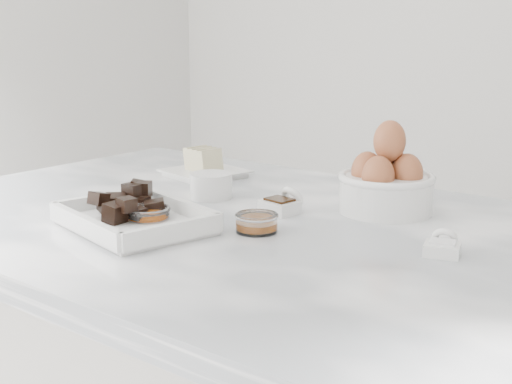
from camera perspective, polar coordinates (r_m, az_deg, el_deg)
marble_slab at (r=1.19m, az=-1.65°, el=-2.93°), size 1.20×0.80×0.04m
chocolate_dish at (r=1.13m, az=-9.72°, el=-1.68°), size 0.27×0.23×0.06m
butter_plate at (r=1.50m, az=-4.20°, el=2.04°), size 0.17×0.17×0.06m
sugar_ramekin at (r=1.31m, az=-3.61°, el=0.60°), size 0.08×0.08×0.05m
egg_bowl at (r=1.23m, az=10.38°, el=0.75°), size 0.16×0.16×0.16m
honey_bowl at (r=1.10m, az=0.05°, el=-2.44°), size 0.07×0.07×0.03m
zest_bowl at (r=1.14m, az=-8.63°, el=-1.89°), size 0.07×0.07×0.03m
vanilla_spoon at (r=1.21m, az=2.15°, el=-0.94°), size 0.07×0.08×0.05m
salt_spoon at (r=1.03m, az=14.72°, el=-4.19°), size 0.06×0.07×0.04m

